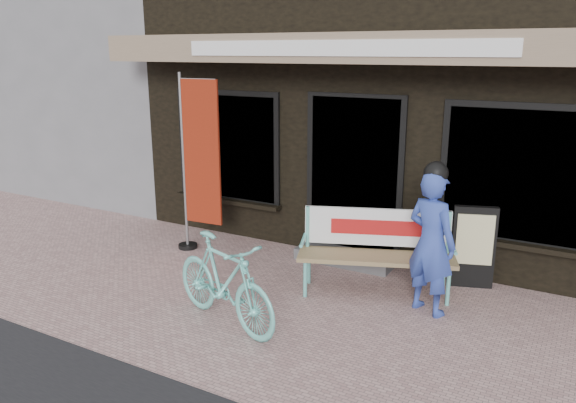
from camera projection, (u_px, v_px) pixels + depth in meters
The scene contains 8 objects.
ground at pixel (279, 315), 5.98m from camera, with size 70.00×70.00×0.00m, color tan.
storefront at pixel (426, 34), 9.39m from camera, with size 7.00×6.77×6.00m.
neighbor_left_near at pixel (91, 30), 13.78m from camera, with size 10.00×7.00×6.40m, color slate.
bench at pixel (377, 245), 6.44m from camera, with size 1.82×1.05×0.96m.
person at pixel (431, 240), 5.86m from camera, with size 0.66×0.55×1.65m.
bicycle at pixel (224, 281), 5.66m from camera, with size 0.44×1.56×0.94m, color #6BD1C6.
nobori_red at pixel (199, 162), 7.57m from camera, with size 0.72×0.29×2.45m.
menu_stand at pixel (473, 246), 6.57m from camera, with size 0.50×0.25×0.99m.
Camera 1 is at (2.74, -4.72, 2.73)m, focal length 35.00 mm.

